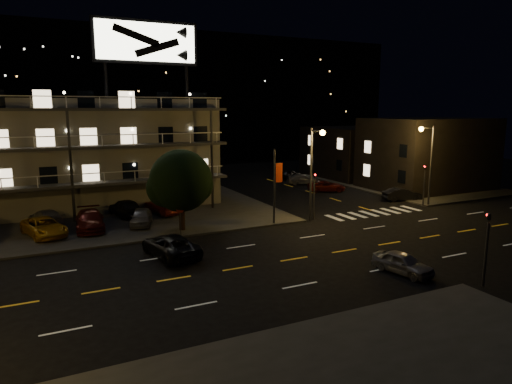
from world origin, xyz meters
name	(u,v)px	position (x,y,z in m)	size (l,w,h in m)	color
ground	(267,264)	(0.00, 0.00, 0.00)	(140.00, 140.00, 0.00)	black
curb_nw	(23,218)	(-14.00, 20.00, 0.07)	(44.00, 24.00, 0.15)	#32322F
curb_ne	(401,183)	(30.00, 20.00, 0.07)	(16.00, 24.00, 0.15)	#32322F
motel	(65,153)	(-9.94, 23.88, 5.34)	(28.00, 13.80, 18.10)	gray
side_bldg_front	(427,154)	(29.99, 16.00, 4.25)	(14.06, 10.00, 8.50)	black
side_bldg_back	(363,152)	(29.99, 28.00, 3.50)	(14.06, 12.00, 7.00)	black
hill_backdrop	(70,98)	(-5.94, 68.78, 11.55)	(120.00, 25.00, 24.00)	black
streetlight_nc	(313,165)	(8.50, 7.94, 4.96)	(0.44, 1.92, 8.00)	#2D2D30
streetlight_ne	(429,157)	(22.14, 8.30, 4.96)	(1.92, 0.44, 8.00)	#2D2D30
signal_nw	(314,191)	(9.00, 8.50, 2.57)	(0.20, 0.27, 4.60)	#2D2D30
signal_sw	(487,241)	(9.00, -8.50, 2.57)	(0.20, 0.27, 4.60)	#2D2D30
signal_ne	(425,181)	(22.00, 8.50, 2.57)	(0.27, 0.20, 4.60)	#2D2D30
banner_north	(275,185)	(5.09, 8.40, 3.43)	(0.83, 0.16, 6.40)	#2D2D30
stop_sign	(180,214)	(-3.00, 8.57, 1.71)	(0.91, 0.11, 2.61)	#2D2D30
tree	(180,183)	(-2.59, 9.72, 3.95)	(5.08, 4.89, 6.39)	black
lot_car_2	(44,227)	(-12.42, 12.58, 0.84)	(2.28, 4.94, 1.37)	orange
lot_car_3	(90,220)	(-9.11, 13.01, 0.90)	(2.10, 5.17, 1.50)	#57120C
lot_car_4	(141,217)	(-5.13, 12.69, 0.83)	(1.60, 3.99, 1.36)	gray
lot_car_7	(46,218)	(-12.19, 15.74, 0.83)	(1.89, 4.65, 1.35)	gray
lot_car_8	(125,207)	(-5.72, 16.55, 0.92)	(1.82, 4.53, 1.54)	black
lot_car_9	(162,206)	(-2.57, 15.84, 0.87)	(1.53, 4.39, 1.45)	#57120C
side_car_0	(402,194)	(22.06, 11.51, 0.67)	(1.42, 4.08, 1.34)	black
side_car_1	(327,186)	(18.05, 19.63, 0.62)	(2.04, 4.43, 1.23)	#57120C
side_car_2	(303,179)	(18.30, 25.38, 0.61)	(1.72, 4.23, 1.23)	gray
side_car_3	(289,174)	(18.85, 29.74, 0.66)	(1.56, 3.87, 1.32)	black
road_car_east	(403,263)	(6.46, -5.02, 0.63)	(1.49, 3.70, 1.26)	gray
road_car_west	(170,245)	(-5.04, 4.13, 0.73)	(2.42, 5.25, 1.46)	black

